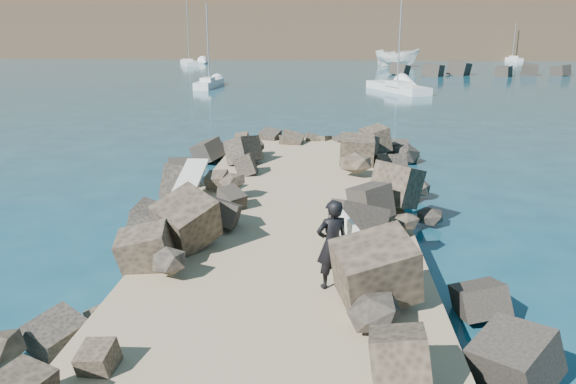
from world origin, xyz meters
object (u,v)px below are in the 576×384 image
(surfboard_resting, at_px, (190,183))
(sailboat_e, at_px, (189,63))
(boat_imported, at_px, (397,58))
(surfer_with_board, at_px, (336,244))

(surfboard_resting, distance_m, sailboat_e, 74.92)
(surfboard_resting, xyz_separation_m, boat_imported, (13.86, 71.38, 0.26))
(surfboard_resting, xyz_separation_m, surfer_with_board, (4.07, -5.51, 0.41))
(surfer_with_board, relative_size, sailboat_e, 0.21)
(surfboard_resting, height_order, sailboat_e, sailboat_e)
(surfboard_resting, height_order, boat_imported, boat_imported)
(boat_imported, height_order, surfer_with_board, boat_imported)
(surfboard_resting, bearing_deg, surfer_with_board, -54.90)
(surfboard_resting, relative_size, sailboat_e, 0.26)
(sailboat_e, bearing_deg, boat_imported, -2.47)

